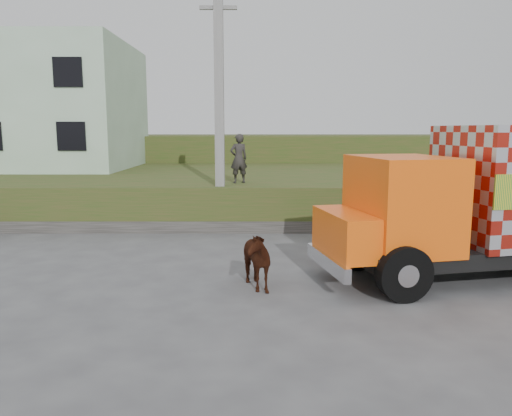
{
  "coord_description": "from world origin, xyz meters",
  "views": [
    {
      "loc": [
        0.19,
        -12.02,
        3.37
      ],
      "look_at": [
        0.2,
        1.13,
        1.3
      ],
      "focal_mm": 35.0,
      "sensor_mm": 36.0,
      "label": 1
    }
  ],
  "objects_px": {
    "cargo_truck": "(507,200)",
    "cow": "(251,258)",
    "utility_pole": "(219,108)",
    "pedestrian": "(239,159)"
  },
  "relations": [
    {
      "from": "utility_pole",
      "to": "cargo_truck",
      "type": "distance_m",
      "value": 9.06
    },
    {
      "from": "cow",
      "to": "pedestrian",
      "type": "distance_m",
      "value": 7.42
    },
    {
      "from": "cargo_truck",
      "to": "cow",
      "type": "height_order",
      "value": "cargo_truck"
    },
    {
      "from": "utility_pole",
      "to": "cow",
      "type": "height_order",
      "value": "utility_pole"
    },
    {
      "from": "cow",
      "to": "pedestrian",
      "type": "bearing_deg",
      "value": 73.61
    },
    {
      "from": "utility_pole",
      "to": "cow",
      "type": "xyz_separation_m",
      "value": [
        1.1,
        -6.25,
        -3.43
      ]
    },
    {
      "from": "cow",
      "to": "cargo_truck",
      "type": "bearing_deg",
      "value": -11.47
    },
    {
      "from": "utility_pole",
      "to": "pedestrian",
      "type": "xyz_separation_m",
      "value": [
        0.59,
        0.95,
        -1.71
      ]
    },
    {
      "from": "cargo_truck",
      "to": "cow",
      "type": "xyz_separation_m",
      "value": [
        -5.85,
        -0.92,
        -1.14
      ]
    },
    {
      "from": "utility_pole",
      "to": "cargo_truck",
      "type": "bearing_deg",
      "value": -37.52
    }
  ]
}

